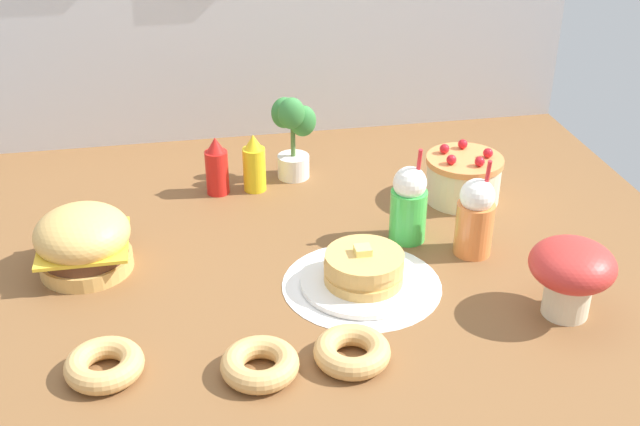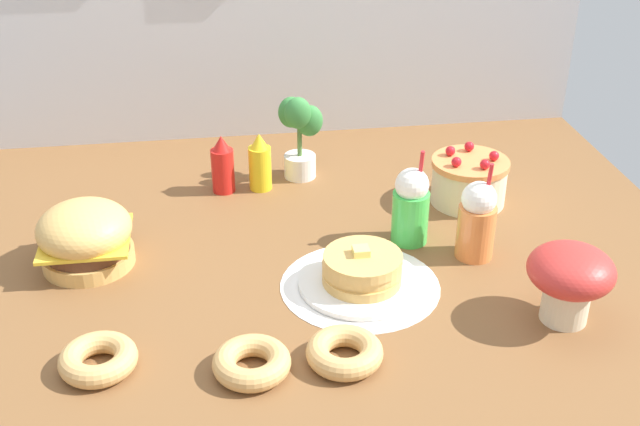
{
  "view_description": "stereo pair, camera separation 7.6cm",
  "coord_description": "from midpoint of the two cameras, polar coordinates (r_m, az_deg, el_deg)",
  "views": [
    {
      "loc": [
        -0.29,
        -1.82,
        1.21
      ],
      "look_at": [
        0.06,
        0.04,
        0.16
      ],
      "focal_mm": 45.12,
      "sensor_mm": 36.0,
      "label": 1
    },
    {
      "loc": [
        -0.21,
        -1.84,
        1.21
      ],
      "look_at": [
        0.06,
        0.04,
        0.16
      ],
      "focal_mm": 45.12,
      "sensor_mm": 36.0,
      "label": 2
    }
  ],
  "objects": [
    {
      "name": "pancake_stack",
      "position": [
        2.13,
        2.06,
        -4.16
      ],
      "size": [
        0.33,
        0.33,
        0.12
      ],
      "color": "white",
      "rests_on": "doily_mat"
    },
    {
      "name": "orange_float_cup",
      "position": [
        2.27,
        10.0,
        -0.31
      ],
      "size": [
        0.11,
        0.11,
        0.29
      ],
      "color": "orange",
      "rests_on": "ground_plane"
    },
    {
      "name": "donut_chocolate",
      "position": [
        1.86,
        -5.49,
        -10.6
      ],
      "size": [
        0.18,
        0.18,
        0.05
      ],
      "color": "tan",
      "rests_on": "ground_plane"
    },
    {
      "name": "ground_plane",
      "position": [
        2.21,
        -2.3,
        -4.48
      ],
      "size": [
        2.33,
        1.97,
        0.02
      ],
      "primitive_type": "cube",
      "color": "brown"
    },
    {
      "name": "layer_cake",
      "position": [
        2.58,
        9.29,
        2.47
      ],
      "size": [
        0.24,
        0.24,
        0.18
      ],
      "color": "beige",
      "rests_on": "ground_plane"
    },
    {
      "name": "mushroom_stool",
      "position": [
        2.06,
        16.39,
        -3.99
      ],
      "size": [
        0.21,
        0.21,
        0.2
      ],
      "color": "beige",
      "rests_on": "ground_plane"
    },
    {
      "name": "potted_plant",
      "position": [
        2.65,
        -2.75,
        5.62
      ],
      "size": [
        0.14,
        0.12,
        0.3
      ],
      "color": "white",
      "rests_on": "ground_plane"
    },
    {
      "name": "doily_mat",
      "position": [
        2.15,
        1.96,
        -5.1
      ],
      "size": [
        0.43,
        0.43,
        0.0
      ],
      "primitive_type": "cylinder",
      "color": "white",
      "rests_on": "ground_plane"
    },
    {
      "name": "cream_soda_cup",
      "position": [
        2.31,
        5.37,
        0.61
      ],
      "size": [
        0.11,
        0.11,
        0.29
      ],
      "color": "green",
      "rests_on": "ground_plane"
    },
    {
      "name": "burger",
      "position": [
        2.28,
        -17.37,
        -1.94
      ],
      "size": [
        0.26,
        0.26,
        0.19
      ],
      "color": "#DBA859",
      "rests_on": "ground_plane"
    },
    {
      "name": "mustard_bottle",
      "position": [
        2.61,
        -5.53,
        3.44
      ],
      "size": [
        0.07,
        0.07,
        0.19
      ],
      "color": "yellow",
      "rests_on": "ground_plane"
    },
    {
      "name": "ketchup_bottle",
      "position": [
        2.6,
        -8.17,
        3.2
      ],
      "size": [
        0.07,
        0.07,
        0.19
      ],
      "color": "red",
      "rests_on": "ground_plane"
    },
    {
      "name": "donut_pink_glaze",
      "position": [
        1.92,
        -16.18,
        -10.28
      ],
      "size": [
        0.18,
        0.18,
        0.05
      ],
      "color": "tan",
      "rests_on": "ground_plane"
    },
    {
      "name": "donut_vanilla",
      "position": [
        1.88,
        1.11,
        -9.77
      ],
      "size": [
        0.18,
        0.18,
        0.05
      ],
      "color": "tan",
      "rests_on": "ground_plane"
    }
  ]
}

